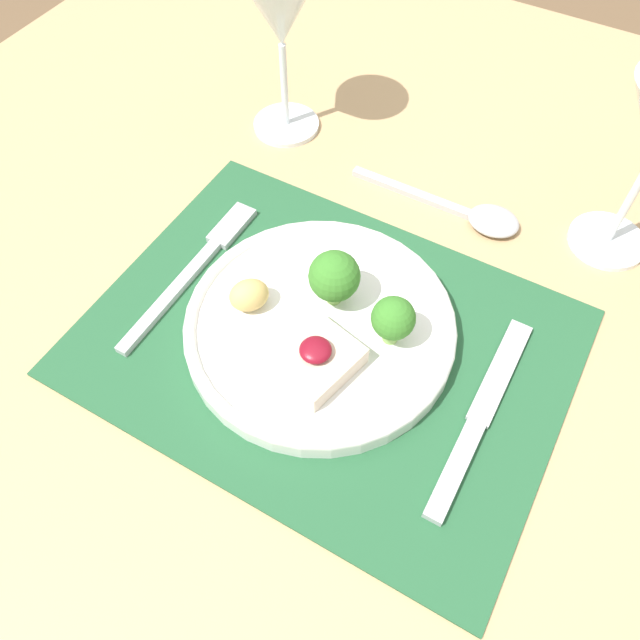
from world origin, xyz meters
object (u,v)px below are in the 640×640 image
object	(u,v)px
wine_glass_far	(280,12)
spoon	(476,215)
fork	(199,263)
knife	(475,427)
dinner_plate	(322,324)

from	to	relation	value
wine_glass_far	spoon	bearing A→B (deg)	-7.07
fork	wine_glass_far	world-z (taller)	wine_glass_far
fork	wine_glass_far	xyz separation A→B (m)	(-0.04, 0.23, 0.13)
fork	knife	size ratio (longest dim) A/B	1.00
fork	spoon	world-z (taller)	spoon
dinner_plate	wine_glass_far	size ratio (longest dim) A/B	1.28
dinner_plate	fork	size ratio (longest dim) A/B	1.19
wine_glass_far	dinner_plate	bearing A→B (deg)	-52.52
fork	knife	xyz separation A→B (m)	(0.30, -0.03, -0.00)
spoon	wine_glass_far	xyz separation A→B (m)	(-0.25, 0.03, 0.13)
fork	wine_glass_far	bearing A→B (deg)	100.93
spoon	dinner_plate	bearing A→B (deg)	-108.85
fork	dinner_plate	bearing A→B (deg)	-2.43
knife	fork	bearing A→B (deg)	171.81
wine_glass_far	knife	bearing A→B (deg)	-37.21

